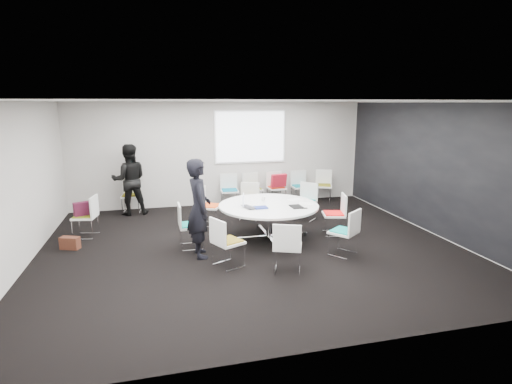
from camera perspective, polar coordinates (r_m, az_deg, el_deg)
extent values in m
cube|color=black|center=(7.95, -0.71, -7.88)|extent=(8.00, 7.00, 0.04)
cube|color=white|center=(7.45, -0.77, 13.04)|extent=(8.00, 7.00, 0.04)
cube|color=#B8B2AD|center=(10.99, -4.95, 5.45)|extent=(8.00, 0.04, 2.80)
cube|color=#B8B2AD|center=(4.32, 10.03, -6.04)|extent=(8.00, 0.04, 2.80)
cube|color=#B8B2AD|center=(7.74, -31.13, 0.61)|extent=(0.04, 7.00, 2.80)
cube|color=#B8B2AD|center=(9.33, 24.09, 3.11)|extent=(0.04, 7.00, 2.80)
cube|color=black|center=(9.32, 23.94, 3.11)|extent=(0.01, 6.94, 2.74)
cube|color=silver|center=(8.37, 1.76, -6.39)|extent=(0.90, 0.90, 0.08)
cylinder|color=silver|center=(8.27, 1.78, -4.26)|extent=(0.10, 0.10, 0.65)
cylinder|color=white|center=(8.18, 1.80, -1.95)|extent=(2.04, 2.04, 0.04)
cube|color=white|center=(11.04, -0.80, 7.87)|extent=(1.90, 0.03, 1.35)
cube|color=silver|center=(8.73, 10.95, -4.63)|extent=(0.51, 0.51, 0.42)
cube|color=white|center=(8.67, 11.01, -3.18)|extent=(0.54, 0.56, 0.04)
cube|color=red|center=(8.66, 11.02, -2.99)|extent=(0.47, 0.48, 0.03)
cube|color=white|center=(8.65, 12.44, -1.70)|extent=(0.15, 0.45, 0.42)
cube|color=silver|center=(9.70, 7.00, -2.74)|extent=(0.59, 0.59, 0.42)
cube|color=white|center=(9.64, 7.04, -1.42)|extent=(0.64, 0.64, 0.04)
cube|color=#0B7D79|center=(9.64, 7.04, -1.25)|extent=(0.55, 0.55, 0.03)
cube|color=white|center=(9.78, 7.58, 0.14)|extent=(0.35, 0.35, 0.42)
cube|color=silver|center=(9.62, -1.06, -2.78)|extent=(0.55, 0.55, 0.42)
cube|color=white|center=(9.56, -1.07, -1.46)|extent=(0.60, 0.59, 0.04)
cube|color=brown|center=(9.55, -1.07, -1.28)|extent=(0.52, 0.51, 0.03)
cube|color=white|center=(9.71, -0.84, 0.16)|extent=(0.44, 0.22, 0.42)
cube|color=silver|center=(9.26, -6.48, -3.47)|extent=(0.57, 0.57, 0.42)
cube|color=white|center=(9.20, -6.52, -2.10)|extent=(0.61, 0.61, 0.04)
cube|color=#DB4713|center=(9.19, -6.52, -1.91)|extent=(0.52, 0.53, 0.03)
cube|color=white|center=(9.22, -7.78, -0.63)|extent=(0.25, 0.42, 0.42)
cube|color=silver|center=(7.92, -9.22, -6.38)|extent=(0.43, 0.43, 0.42)
cube|color=white|center=(7.85, -9.27, -4.79)|extent=(0.45, 0.47, 0.04)
cube|color=#0A877A|center=(7.84, -9.28, -4.58)|extent=(0.39, 0.41, 0.03)
cube|color=white|center=(7.76, -10.88, -3.27)|extent=(0.05, 0.46, 0.42)
cube|color=silver|center=(6.97, -3.97, -8.93)|extent=(0.56, 0.56, 0.42)
cube|color=white|center=(6.89, -4.00, -7.15)|extent=(0.60, 0.60, 0.04)
cube|color=brown|center=(6.88, -4.00, -6.91)|extent=(0.52, 0.52, 0.03)
cube|color=white|center=(6.70, -5.50, -5.67)|extent=(0.23, 0.43, 0.42)
cube|color=silver|center=(6.78, 4.49, -9.58)|extent=(0.55, 0.55, 0.42)
cube|color=white|center=(6.69, 4.53, -7.76)|extent=(0.59, 0.58, 0.04)
cube|color=#D15216|center=(6.68, 4.53, -7.52)|extent=(0.51, 0.50, 0.03)
cube|color=white|center=(6.42, 4.45, -6.49)|extent=(0.44, 0.20, 0.42)
cube|color=silver|center=(7.63, 12.30, -7.25)|extent=(0.59, 0.59, 0.42)
cube|color=white|center=(7.56, 12.38, -5.61)|extent=(0.63, 0.63, 0.04)
cube|color=#0A7F7B|center=(7.55, 12.39, -5.39)|extent=(0.55, 0.54, 0.03)
cube|color=white|center=(7.40, 13.91, -4.21)|extent=(0.39, 0.30, 0.42)
cube|color=silver|center=(10.82, -3.77, -1.05)|extent=(0.45, 0.45, 0.42)
cube|color=white|center=(10.77, -3.79, 0.14)|extent=(0.49, 0.47, 0.04)
cube|color=#096385|center=(10.76, -3.79, 0.29)|extent=(0.43, 0.41, 0.03)
cube|color=white|center=(10.93, -3.92, 1.55)|extent=(0.46, 0.07, 0.42)
cube|color=silver|center=(11.00, -0.44, -0.80)|extent=(0.47, 0.47, 0.42)
cube|color=white|center=(10.95, -0.44, 0.37)|extent=(0.52, 0.50, 0.04)
cube|color=#606913|center=(10.94, -0.44, 0.52)|extent=(0.45, 0.43, 0.03)
cube|color=white|center=(11.09, -0.84, 1.74)|extent=(0.46, 0.10, 0.42)
cube|color=silver|center=(11.17, 2.93, -0.61)|extent=(0.44, 0.44, 0.42)
cube|color=white|center=(11.12, 2.94, 0.54)|extent=(0.49, 0.47, 0.04)
cube|color=red|center=(11.11, 2.94, 0.70)|extent=(0.42, 0.40, 0.03)
cube|color=white|center=(11.27, 2.58, 1.90)|extent=(0.46, 0.06, 0.42)
cube|color=silver|center=(11.39, 6.34, -0.41)|extent=(0.43, 0.43, 0.42)
cube|color=white|center=(11.34, 6.36, 0.72)|extent=(0.47, 0.45, 0.04)
cube|color=#0C727F|center=(11.34, 6.37, 0.87)|extent=(0.40, 0.38, 0.03)
cube|color=white|center=(11.49, 6.04, 2.06)|extent=(0.46, 0.04, 0.42)
cube|color=silver|center=(11.60, 9.57, -0.27)|extent=(0.55, 0.55, 0.42)
cube|color=white|center=(11.55, 9.62, 0.84)|extent=(0.59, 0.58, 0.04)
cube|color=#6D6714|center=(11.55, 9.62, 0.99)|extent=(0.52, 0.51, 0.03)
cube|color=white|center=(11.72, 9.65, 2.15)|extent=(0.44, 0.21, 0.42)
cube|color=silver|center=(9.14, -23.13, -4.66)|extent=(0.49, 0.49, 0.42)
cube|color=white|center=(9.08, -23.25, -3.28)|extent=(0.52, 0.53, 0.04)
cube|color=olive|center=(9.07, -23.27, -3.09)|extent=(0.45, 0.46, 0.03)
cube|color=white|center=(8.95, -22.12, -1.86)|extent=(0.12, 0.46, 0.42)
cube|color=silver|center=(10.74, -17.35, -1.73)|extent=(0.46, 0.46, 0.42)
cube|color=white|center=(10.68, -17.43, -0.53)|extent=(0.50, 0.48, 0.04)
cube|color=olive|center=(10.68, -17.44, -0.37)|extent=(0.43, 0.41, 0.03)
cube|color=white|center=(10.84, -17.35, 0.90)|extent=(0.46, 0.08, 0.42)
imported|color=black|center=(7.28, -8.16, -2.32)|extent=(0.48, 0.69, 1.81)
imported|color=black|center=(10.45, -17.64, 1.68)|extent=(0.92, 0.75, 1.78)
imported|color=#333338|center=(7.93, -0.78, -2.14)|extent=(0.34, 0.42, 0.03)
cube|color=silver|center=(8.03, -1.81, -1.11)|extent=(0.09, 0.29, 0.22)
cube|color=black|center=(8.02, 5.78, -2.08)|extent=(0.23, 0.31, 0.02)
cube|color=navy|center=(7.89, 0.67, -2.23)|extent=(0.27, 0.21, 0.03)
cube|color=white|center=(8.62, 5.60, -1.08)|extent=(0.33, 0.26, 0.00)
cube|color=silver|center=(8.31, 7.18, -1.64)|extent=(0.36, 0.31, 0.00)
cylinder|color=white|center=(8.45, 1.05, -1.00)|extent=(0.08, 0.08, 0.09)
cube|color=black|center=(7.93, 6.85, -2.32)|extent=(0.15, 0.09, 0.01)
cube|color=#461227|center=(9.03, -23.35, -2.18)|extent=(0.42, 0.29, 0.28)
cube|color=#4B2418|center=(8.56, -25.05, -6.61)|extent=(0.39, 0.28, 0.24)
cube|color=#B11527|center=(10.87, 3.27, 1.66)|extent=(0.46, 0.24, 0.36)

